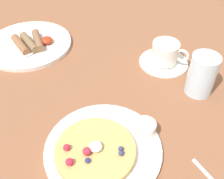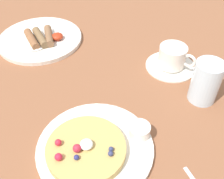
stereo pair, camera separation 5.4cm
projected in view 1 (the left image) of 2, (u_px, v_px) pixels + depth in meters
name	position (u px, v px, depth m)	size (l,w,h in m)	color
ground_plane	(93.00, 100.00, 0.69)	(2.03, 1.58, 0.03)	brown
pancake_plate	(103.00, 149.00, 0.56)	(0.25, 0.25, 0.01)	white
pancake_with_berries	(95.00, 151.00, 0.53)	(0.16, 0.16, 0.03)	tan
syrup_ramekin	(145.00, 128.00, 0.57)	(0.05, 0.05, 0.03)	white
breakfast_plate	(29.00, 44.00, 0.84)	(0.27, 0.27, 0.01)	white
fried_breakfast	(31.00, 43.00, 0.81)	(0.13, 0.12, 0.03)	brown
coffee_saucer	(164.00, 62.00, 0.78)	(0.14, 0.14, 0.01)	white
coffee_cup	(166.00, 52.00, 0.75)	(0.10, 0.08, 0.06)	white
water_glass	(202.00, 75.00, 0.66)	(0.07, 0.07, 0.11)	silver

